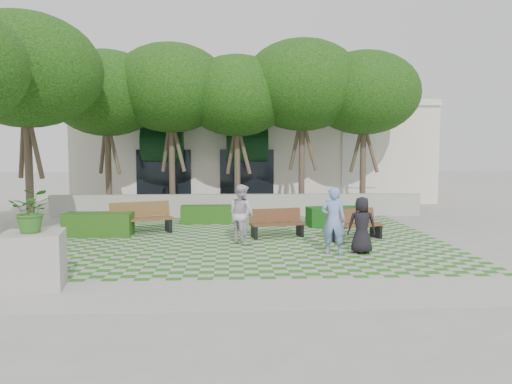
{
  "coord_description": "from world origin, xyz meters",
  "views": [
    {
      "loc": [
        -0.29,
        -13.96,
        2.75
      ],
      "look_at": [
        0.5,
        1.5,
        1.4
      ],
      "focal_mm": 35.0,
      "sensor_mm": 36.0,
      "label": 1
    }
  ],
  "objects": [
    {
      "name": "planter_front",
      "position": [
        -4.18,
        -4.06,
        0.8
      ],
      "size": [
        1.3,
        1.3,
        1.97
      ],
      "rotation": [
        0.0,
        0.0,
        0.19
      ],
      "color": "#9E9B93",
      "rests_on": "ground"
    },
    {
      "name": "hedge_west",
      "position": [
        -4.46,
        1.84,
        0.37
      ],
      "size": [
        2.1,
        0.87,
        0.73
      ],
      "primitive_type": "cube",
      "rotation": [
        0.0,
        0.0,
        -0.02
      ],
      "color": "#204913",
      "rests_on": "ground"
    },
    {
      "name": "bench_east",
      "position": [
        3.44,
        0.79,
        0.44
      ],
      "size": [
        1.85,
        1.24,
        0.92
      ],
      "rotation": [
        0.0,
        0.0,
        0.41
      ],
      "color": "#54331D",
      "rests_on": "ground"
    },
    {
      "name": "sidewalk_south",
      "position": [
        0.0,
        -4.7,
        0.01
      ],
      "size": [
        16.0,
        2.0,
        0.01
      ],
      "primitive_type": "cube",
      "color": "#9E9B93",
      "rests_on": "ground"
    },
    {
      "name": "hedge_east",
      "position": [
        3.41,
        3.4,
        0.34
      ],
      "size": [
        2.06,
        1.06,
        0.69
      ],
      "primitive_type": "cube",
      "rotation": [
        0.0,
        0.0,
        0.14
      ],
      "color": "#124512",
      "rests_on": "ground"
    },
    {
      "name": "tree_row",
      "position": [
        -1.86,
        5.95,
        5.18
      ],
      "size": [
        17.7,
        13.4,
        7.41
      ],
      "color": "#47382B",
      "rests_on": "ground"
    },
    {
      "name": "bench_west",
      "position": [
        -3.17,
        2.19,
        0.49
      ],
      "size": [
        2.04,
        1.34,
        1.02
      ],
      "rotation": [
        0.0,
        0.0,
        0.39
      ],
      "color": "brown",
      "rests_on": "ground"
    },
    {
      "name": "lawn",
      "position": [
        0.0,
        1.0,
        0.01
      ],
      "size": [
        12.0,
        12.0,
        0.0
      ],
      "primitive_type": "plane",
      "color": "#2B721E",
      "rests_on": "ground"
    },
    {
      "name": "retaining_wall",
      "position": [
        0.0,
        6.2,
        0.45
      ],
      "size": [
        15.0,
        0.36,
        0.9
      ],
      "primitive_type": "cube",
      "color": "#9E9B93",
      "rests_on": "ground"
    },
    {
      "name": "person_blue",
      "position": [
        2.37,
        -1.27,
        0.89
      ],
      "size": [
        0.74,
        0.59,
        1.77
      ],
      "primitive_type": "imported",
      "rotation": [
        0.0,
        0.0,
        2.86
      ],
      "color": "#718CCF",
      "rests_on": "ground"
    },
    {
      "name": "hedge_midleft",
      "position": [
        -1.18,
        4.39,
        0.33
      ],
      "size": [
        1.88,
        0.78,
        0.65
      ],
      "primitive_type": "cube",
      "rotation": [
        0.0,
        0.0,
        0.02
      ],
      "color": "#1F4E14",
      "rests_on": "ground"
    },
    {
      "name": "bench_mid",
      "position": [
        1.14,
        1.34,
        0.42
      ],
      "size": [
        1.76,
        0.92,
        0.88
      ],
      "rotation": [
        0.0,
        0.0,
        0.23
      ],
      "color": "#512F1B",
      "rests_on": "ground"
    },
    {
      "name": "person_white",
      "position": [
        0.02,
        0.36,
        0.86
      ],
      "size": [
        1.05,
        1.06,
        1.72
      ],
      "primitive_type": "imported",
      "rotation": [
        0.0,
        0.0,
        2.33
      ],
      "color": "silver",
      "rests_on": "ground"
    },
    {
      "name": "ground",
      "position": [
        0.0,
        0.0,
        0.0
      ],
      "size": [
        90.0,
        90.0,
        0.0
      ],
      "primitive_type": "plane",
      "color": "gray",
      "rests_on": "ground"
    },
    {
      "name": "building",
      "position": [
        0.93,
        14.08,
        2.52
      ],
      "size": [
        18.0,
        8.92,
        5.15
      ],
      "color": "silver",
      "rests_on": "ground"
    },
    {
      "name": "person_dark",
      "position": [
        3.15,
        -1.16,
        0.75
      ],
      "size": [
        0.79,
        0.57,
        1.5
      ],
      "primitive_type": "imported",
      "rotation": [
        0.0,
        0.0,
        3.01
      ],
      "color": "black",
      "rests_on": "ground"
    }
  ]
}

